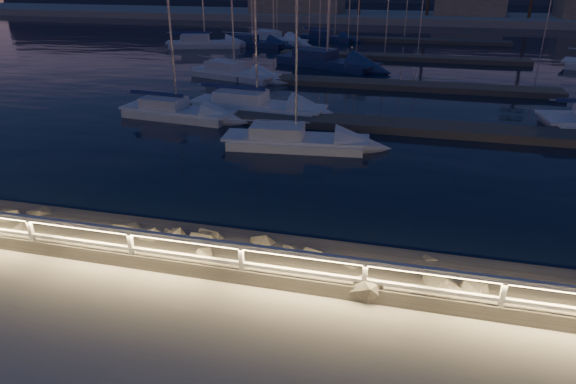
% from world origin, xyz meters
% --- Properties ---
extents(ground, '(400.00, 400.00, 0.00)m').
position_xyz_m(ground, '(0.00, 0.00, 0.00)').
color(ground, '#9A958B').
rests_on(ground, ground).
extents(harbor_water, '(400.00, 440.00, 0.60)m').
position_xyz_m(harbor_water, '(0.00, 31.22, -0.97)').
color(harbor_water, black).
rests_on(harbor_water, ground).
extents(guard_rail, '(44.11, 0.12, 1.06)m').
position_xyz_m(guard_rail, '(-0.07, -0.00, 0.77)').
color(guard_rail, silver).
rests_on(guard_rail, ground).
extents(floating_docks, '(22.00, 36.00, 0.40)m').
position_xyz_m(floating_docks, '(0.00, 32.50, -0.40)').
color(floating_docks, '#554F47').
rests_on(floating_docks, ground).
extents(far_shore, '(160.00, 14.00, 5.20)m').
position_xyz_m(far_shore, '(-0.12, 74.05, 0.29)').
color(far_shore, '#9A958B').
rests_on(far_shore, ground).
extents(sailboat_a, '(6.69, 2.62, 11.17)m').
position_xyz_m(sailboat_a, '(-11.18, 15.28, -0.18)').
color(sailboat_a, silver).
rests_on(sailboat_a, ground).
extents(sailboat_b, '(6.89, 2.71, 11.45)m').
position_xyz_m(sailboat_b, '(-3.67, 11.98, -0.20)').
color(sailboat_b, silver).
rests_on(sailboat_b, ground).
extents(sailboat_e, '(7.46, 4.12, 12.33)m').
position_xyz_m(sailboat_e, '(-11.83, 26.46, -0.16)').
color(sailboat_e, silver).
rests_on(sailboat_e, ground).
extents(sailboat_f, '(8.03, 3.14, 13.34)m').
position_xyz_m(sailboat_f, '(-7.27, 17.45, -0.16)').
color(sailboat_f, silver).
rests_on(sailboat_f, ground).
extents(sailboat_g, '(9.46, 6.09, 15.67)m').
position_xyz_m(sailboat_g, '(-6.06, 33.07, -0.13)').
color(sailboat_g, navy).
rests_on(sailboat_g, ground).
extents(sailboat_i, '(8.13, 4.48, 13.43)m').
position_xyz_m(sailboat_i, '(-20.21, 40.70, -0.13)').
color(sailboat_i, silver).
rests_on(sailboat_i, ground).
extents(sailboat_j, '(7.52, 3.19, 12.43)m').
position_xyz_m(sailboat_j, '(-15.69, 42.78, -0.18)').
color(sailboat_j, navy).
rests_on(sailboat_j, ground).
extents(sailboat_m, '(6.61, 3.27, 10.91)m').
position_xyz_m(sailboat_m, '(-8.87, 49.17, -0.19)').
color(sailboat_m, navy).
rests_on(sailboat_m, ground).
extents(sailboat_n, '(8.13, 5.30, 13.55)m').
position_xyz_m(sailboat_n, '(-14.20, 45.70, -0.15)').
color(sailboat_n, silver).
rests_on(sailboat_n, ground).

